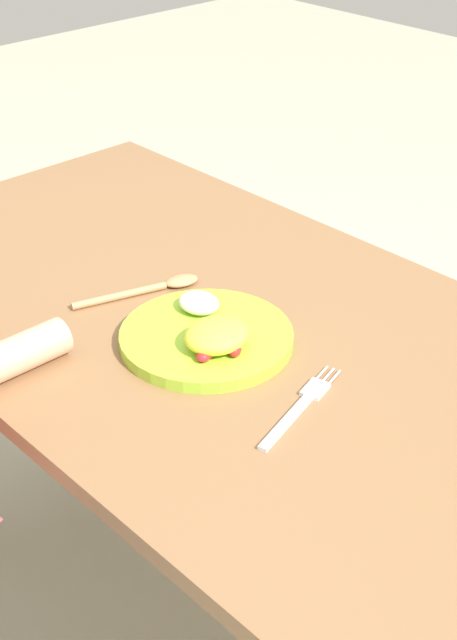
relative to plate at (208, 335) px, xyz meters
The scene contains 4 objects.
dining_table 0.18m from the plate, 77.27° to the left, with size 1.44×0.71×0.72m.
plate is the anchor object (origin of this frame).
fork 0.19m from the plate, ahead, with size 0.07×0.19×0.01m.
spoon 0.17m from the plate, 166.56° to the left, with size 0.08×0.20×0.01m.
Camera 1 is at (0.79, -0.77, 1.43)m, focal length 51.08 mm.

